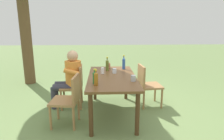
# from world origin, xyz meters

# --- Properties ---
(ground_plane) EXTENTS (24.00, 24.00, 0.00)m
(ground_plane) POSITION_xyz_m (0.00, 0.00, 0.00)
(ground_plane) COLOR #6B844C
(dining_table) EXTENTS (1.67, 0.87, 0.75)m
(dining_table) POSITION_xyz_m (0.00, 0.00, 0.65)
(dining_table) COLOR brown
(dining_table) RESTS_ON ground_plane
(chair_far_right) EXTENTS (0.46, 0.46, 0.87)m
(chair_far_right) POSITION_xyz_m (0.38, 0.73, 0.49)
(chair_far_right) COLOR #A37547
(chair_far_right) RESTS_ON ground_plane
(chair_far_left) EXTENTS (0.48, 0.48, 0.87)m
(chair_far_left) POSITION_xyz_m (-0.38, 0.73, 0.49)
(chair_far_left) COLOR #A37547
(chair_far_left) RESTS_ON ground_plane
(chair_near_right) EXTENTS (0.48, 0.48, 0.87)m
(chair_near_right) POSITION_xyz_m (0.37, -0.73, 0.49)
(chair_near_right) COLOR #A37547
(chair_near_right) RESTS_ON ground_plane
(person_in_white_shirt) EXTENTS (0.47, 0.61, 1.18)m
(person_in_white_shirt) POSITION_xyz_m (0.38, 0.84, 0.66)
(person_in_white_shirt) COLOR orange
(person_in_white_shirt) RESTS_ON ground_plane
(bottle_blue) EXTENTS (0.06, 0.06, 0.30)m
(bottle_blue) POSITION_xyz_m (0.57, -0.27, 0.88)
(bottle_blue) COLOR #2D56A3
(bottle_blue) RESTS_ON dining_table
(bottle_green) EXTENTS (0.06, 0.06, 0.24)m
(bottle_green) POSITION_xyz_m (-0.42, 0.30, 0.85)
(bottle_green) COLOR #287A38
(bottle_green) RESTS_ON dining_table
(bottle_amber) EXTENTS (0.06, 0.06, 0.27)m
(bottle_amber) POSITION_xyz_m (-0.53, 0.27, 0.86)
(bottle_amber) COLOR #996019
(bottle_amber) RESTS_ON dining_table
(bottle_olive) EXTENTS (0.06, 0.06, 0.29)m
(bottle_olive) POSITION_xyz_m (0.44, 0.08, 0.87)
(bottle_olive) COLOR #566623
(bottle_olive) RESTS_ON dining_table
(cup_terracotta) EXTENTS (0.08, 0.08, 0.10)m
(cup_terracotta) POSITION_xyz_m (0.71, 0.04, 0.80)
(cup_terracotta) COLOR #BC6B47
(cup_terracotta) RESTS_ON dining_table
(cup_steel) EXTENTS (0.08, 0.08, 0.10)m
(cup_steel) POSITION_xyz_m (-0.33, -0.34, 0.80)
(cup_steel) COLOR #B2B7BC
(cup_steel) RESTS_ON dining_table
(cup_white) EXTENTS (0.06, 0.06, 0.12)m
(cup_white) POSITION_xyz_m (0.20, 0.18, 0.81)
(cup_white) COLOR white
(cup_white) RESTS_ON dining_table
(cup_glass) EXTENTS (0.08, 0.08, 0.10)m
(cup_glass) POSITION_xyz_m (0.22, -0.06, 0.79)
(cup_glass) COLOR silver
(cup_glass) RESTS_ON dining_table
(backpack_by_near_side) EXTENTS (0.32, 0.20, 0.39)m
(backpack_by_near_side) POSITION_xyz_m (1.33, -0.44, 0.19)
(backpack_by_near_side) COLOR #47663D
(backpack_by_near_side) RESTS_ON ground_plane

